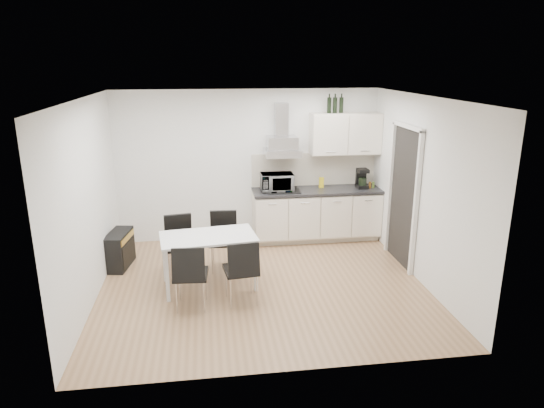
# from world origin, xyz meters

# --- Properties ---
(ground) EXTENTS (4.50, 4.50, 0.00)m
(ground) POSITION_xyz_m (0.00, 0.00, 0.00)
(ground) COLOR #A47C56
(ground) RESTS_ON ground
(wall_back) EXTENTS (4.50, 0.10, 2.60)m
(wall_back) POSITION_xyz_m (0.00, 2.00, 1.30)
(wall_back) COLOR white
(wall_back) RESTS_ON ground
(wall_front) EXTENTS (4.50, 0.10, 2.60)m
(wall_front) POSITION_xyz_m (0.00, -2.00, 1.30)
(wall_front) COLOR white
(wall_front) RESTS_ON ground
(wall_left) EXTENTS (0.10, 4.00, 2.60)m
(wall_left) POSITION_xyz_m (-2.25, 0.00, 1.30)
(wall_left) COLOR white
(wall_left) RESTS_ON ground
(wall_right) EXTENTS (0.10, 4.00, 2.60)m
(wall_right) POSITION_xyz_m (2.25, 0.00, 1.30)
(wall_right) COLOR white
(wall_right) RESTS_ON ground
(ceiling) EXTENTS (4.50, 4.50, 0.00)m
(ceiling) POSITION_xyz_m (0.00, 0.00, 2.60)
(ceiling) COLOR white
(ceiling) RESTS_ON wall_back
(doorway) EXTENTS (0.08, 1.04, 2.10)m
(doorway) POSITION_xyz_m (2.21, 0.55, 1.05)
(doorway) COLOR white
(doorway) RESTS_ON ground
(kitchenette) EXTENTS (2.22, 0.64, 2.52)m
(kitchenette) POSITION_xyz_m (1.18, 1.73, 0.83)
(kitchenette) COLOR beige
(kitchenette) RESTS_ON ground
(dining_table) EXTENTS (1.37, 0.89, 0.75)m
(dining_table) POSITION_xyz_m (-0.74, 0.09, 0.66)
(dining_table) COLOR white
(dining_table) RESTS_ON ground
(chair_far_left) EXTENTS (0.52, 0.57, 0.88)m
(chair_far_left) POSITION_xyz_m (-1.15, 0.54, 0.44)
(chair_far_left) COLOR black
(chair_far_left) RESTS_ON ground
(chair_far_right) EXTENTS (0.47, 0.53, 0.88)m
(chair_far_right) POSITION_xyz_m (-0.51, 0.64, 0.44)
(chair_far_right) COLOR black
(chair_far_right) RESTS_ON ground
(chair_near_left) EXTENTS (0.47, 0.53, 0.88)m
(chair_near_left) POSITION_xyz_m (-0.98, -0.49, 0.44)
(chair_near_left) COLOR black
(chair_near_left) RESTS_ON ground
(chair_near_right) EXTENTS (0.50, 0.55, 0.88)m
(chair_near_right) POSITION_xyz_m (-0.34, -0.43, 0.44)
(chair_near_right) COLOR black
(chair_near_right) RESTS_ON ground
(guitar_amp) EXTENTS (0.39, 0.70, 0.55)m
(guitar_amp) POSITION_xyz_m (-2.09, 0.96, 0.28)
(guitar_amp) COLOR black
(guitar_amp) RESTS_ON ground
(floor_speaker) EXTENTS (0.18, 0.17, 0.28)m
(floor_speaker) POSITION_xyz_m (-0.56, 1.90, 0.14)
(floor_speaker) COLOR black
(floor_speaker) RESTS_ON ground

